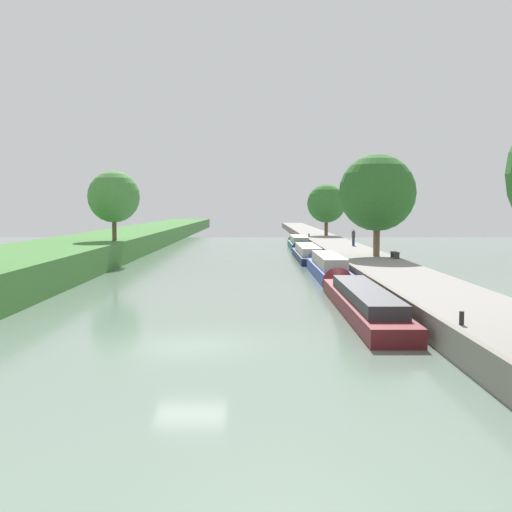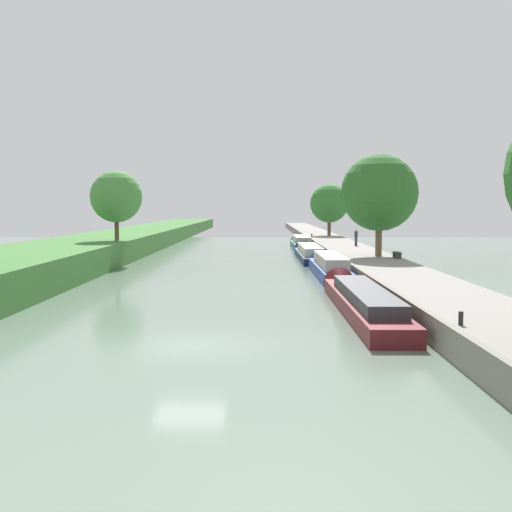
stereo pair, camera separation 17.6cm
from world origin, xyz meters
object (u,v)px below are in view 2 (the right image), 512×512
Objects in this scene: narrowboat_maroon at (360,300)px; park_bench at (397,254)px; mooring_bollard_near at (461,318)px; person_walking at (356,237)px; narrowboat_navy at (309,253)px; narrowboat_blue at (328,267)px; narrowboat_teal at (301,243)px; mooring_bollard_far at (312,235)px.

narrowboat_maroon is 10.96× the size of park_bench.
narrowboat_maroon is 36.53× the size of mooring_bollard_near.
person_walking is at bearing 81.88° from narrowboat_maroon.
narrowboat_navy is (-0.11, 30.54, 0.01)m from narrowboat_maroon.
narrowboat_blue reaches higher than mooring_bollard_near.
narrowboat_teal is (0.22, 15.33, 0.06)m from narrowboat_navy.
narrowboat_navy is 10.56× the size of park_bench.
mooring_bollard_near is 1.00× the size of mooring_bollard_far.
narrowboat_blue reaches higher than mooring_bollard_far.
narrowboat_blue is at bearing -104.49° from person_walking.
park_bench is at bearing -86.99° from person_walking.
narrowboat_blue is 15.17m from narrowboat_navy.
park_bench is at bearing -83.66° from mooring_bollard_far.
narrowboat_teal is at bearing 109.88° from person_walking.
narrowboat_teal reaches higher than narrowboat_navy.
park_bench is at bearing 82.24° from mooring_bollard_near.
narrowboat_teal reaches higher than narrowboat_maroon.
narrowboat_maroon is 9.90× the size of person_walking.
narrowboat_navy is 1.25× the size of narrowboat_teal.
person_walking is 18.29m from mooring_bollard_far.
narrowboat_blue is 5.99m from park_bench.
mooring_bollard_near is (1.83, -9.23, 0.74)m from narrowboat_maroon.
narrowboat_teal is 7.63× the size of person_walking.
narrowboat_navy is at bearing -152.03° from person_walking.
narrowboat_blue reaches higher than narrowboat_maroon.
person_walking reaches higher than park_bench.
narrowboat_navy is at bearing 114.01° from park_bench.
park_bench reaches higher than mooring_bollard_near.
narrowboat_maroon is 36.53× the size of mooring_bollard_far.
mooring_bollard_far is 33.47m from park_bench.
narrowboat_blue is 24.67m from mooring_bollard_near.
mooring_bollard_far is (1.83, 51.15, 0.74)m from narrowboat_maroon.
person_walking is 3.69× the size of mooring_bollard_far.
mooring_bollard_far reaches higher than narrowboat_teal.
park_bench is at bearing 25.02° from narrowboat_blue.
narrowboat_maroon is at bearing 101.20° from mooring_bollard_near.
mooring_bollard_near is at bearing -88.21° from narrowboat_teal.
mooring_bollard_far reaches higher than narrowboat_maroon.
narrowboat_blue is 18.36m from person_walking.
narrowboat_maroon is at bearing -90.52° from narrowboat_blue.
mooring_bollard_near is (1.72, -55.10, 0.67)m from narrowboat_teal.
narrowboat_maroon is 45.87m from narrowboat_teal.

